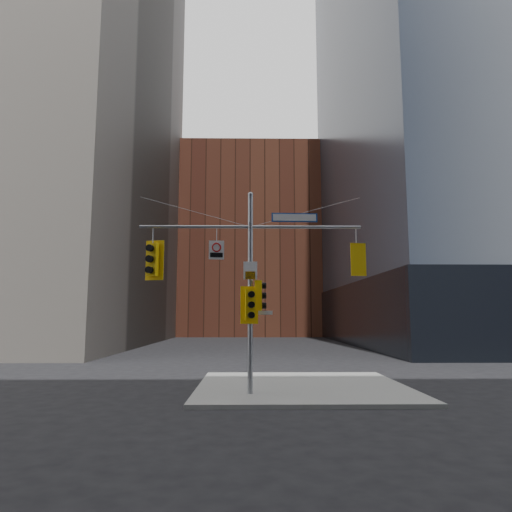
{
  "coord_description": "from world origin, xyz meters",
  "views": [
    {
      "loc": [
        -0.02,
        -14.2,
        2.79
      ],
      "look_at": [
        0.2,
        2.0,
        4.94
      ],
      "focal_mm": 32.0,
      "sensor_mm": 36.0,
      "label": 1
    }
  ],
  "objects_px": {
    "regulatory_sign_arm": "(216,249)",
    "traffic_light_west_arm": "(152,260)",
    "traffic_light_east_arm": "(357,260)",
    "traffic_light_pole_front": "(250,305)",
    "street_sign_blade": "(295,218)",
    "signal_assembly": "(250,270)",
    "traffic_light_pole_side": "(259,296)"
  },
  "relations": [
    {
      "from": "traffic_light_east_arm",
      "to": "traffic_light_pole_front",
      "type": "xyz_separation_m",
      "value": [
        -3.83,
        -0.27,
        -1.61
      ]
    },
    {
      "from": "traffic_light_west_arm",
      "to": "street_sign_blade",
      "type": "xyz_separation_m",
      "value": [
        5.11,
        -0.01,
        1.55
      ]
    },
    {
      "from": "traffic_light_pole_side",
      "to": "regulatory_sign_arm",
      "type": "bearing_deg",
      "value": 88.16
    },
    {
      "from": "traffic_light_pole_side",
      "to": "regulatory_sign_arm",
      "type": "xyz_separation_m",
      "value": [
        -1.54,
        -0.03,
        1.65
      ]
    },
    {
      "from": "traffic_light_pole_side",
      "to": "regulatory_sign_arm",
      "type": "relative_size",
      "value": 1.57
    },
    {
      "from": "traffic_light_east_arm",
      "to": "street_sign_blade",
      "type": "distance_m",
      "value": 2.71
    },
    {
      "from": "traffic_light_west_arm",
      "to": "regulatory_sign_arm",
      "type": "relative_size",
      "value": 2.13
    },
    {
      "from": "traffic_light_pole_front",
      "to": "street_sign_blade",
      "type": "xyz_separation_m",
      "value": [
        1.61,
        0.27,
        3.16
      ]
    },
    {
      "from": "traffic_light_east_arm",
      "to": "regulatory_sign_arm",
      "type": "distance_m",
      "value": 5.06
    },
    {
      "from": "traffic_light_west_arm",
      "to": "signal_assembly",
      "type": "bearing_deg",
      "value": 13.21
    },
    {
      "from": "traffic_light_pole_front",
      "to": "traffic_light_pole_side",
      "type": "bearing_deg",
      "value": 29.76
    },
    {
      "from": "traffic_light_west_arm",
      "to": "traffic_light_east_arm",
      "type": "distance_m",
      "value": 7.33
    },
    {
      "from": "traffic_light_west_arm",
      "to": "traffic_light_pole_front",
      "type": "distance_m",
      "value": 3.87
    },
    {
      "from": "traffic_light_pole_front",
      "to": "street_sign_blade",
      "type": "distance_m",
      "value": 3.56
    },
    {
      "from": "traffic_light_west_arm",
      "to": "street_sign_blade",
      "type": "relative_size",
      "value": 0.86
    },
    {
      "from": "traffic_light_west_arm",
      "to": "traffic_light_pole_front",
      "type": "height_order",
      "value": "traffic_light_west_arm"
    },
    {
      "from": "traffic_light_west_arm",
      "to": "traffic_light_east_arm",
      "type": "bearing_deg",
      "value": 13.34
    },
    {
      "from": "regulatory_sign_arm",
      "to": "traffic_light_west_arm",
      "type": "bearing_deg",
      "value": 171.27
    },
    {
      "from": "traffic_light_east_arm",
      "to": "traffic_light_pole_side",
      "type": "relative_size",
      "value": 1.1
    },
    {
      "from": "traffic_light_east_arm",
      "to": "traffic_light_pole_front",
      "type": "height_order",
      "value": "traffic_light_east_arm"
    },
    {
      "from": "signal_assembly",
      "to": "regulatory_sign_arm",
      "type": "relative_size",
      "value": 11.81
    },
    {
      "from": "street_sign_blade",
      "to": "regulatory_sign_arm",
      "type": "bearing_deg",
      "value": 178.54
    },
    {
      "from": "traffic_light_east_arm",
      "to": "street_sign_blade",
      "type": "bearing_deg",
      "value": -7.09
    },
    {
      "from": "traffic_light_pole_side",
      "to": "traffic_light_pole_front",
      "type": "height_order",
      "value": "traffic_light_pole_side"
    },
    {
      "from": "traffic_light_west_arm",
      "to": "street_sign_blade",
      "type": "height_order",
      "value": "street_sign_blade"
    },
    {
      "from": "traffic_light_east_arm",
      "to": "traffic_light_pole_side",
      "type": "height_order",
      "value": "traffic_light_east_arm"
    },
    {
      "from": "signal_assembly",
      "to": "street_sign_blade",
      "type": "bearing_deg",
      "value": 0.11
    },
    {
      "from": "signal_assembly",
      "to": "traffic_light_pole_side",
      "type": "bearing_deg",
      "value": 1.65
    },
    {
      "from": "signal_assembly",
      "to": "traffic_light_west_arm",
      "type": "relative_size",
      "value": 5.54
    },
    {
      "from": "traffic_light_pole_front",
      "to": "regulatory_sign_arm",
      "type": "distance_m",
      "value": 2.34
    },
    {
      "from": "signal_assembly",
      "to": "traffic_light_east_arm",
      "type": "height_order",
      "value": "signal_assembly"
    },
    {
      "from": "traffic_light_pole_side",
      "to": "traffic_light_east_arm",
      "type": "bearing_deg",
      "value": -93.07
    }
  ]
}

